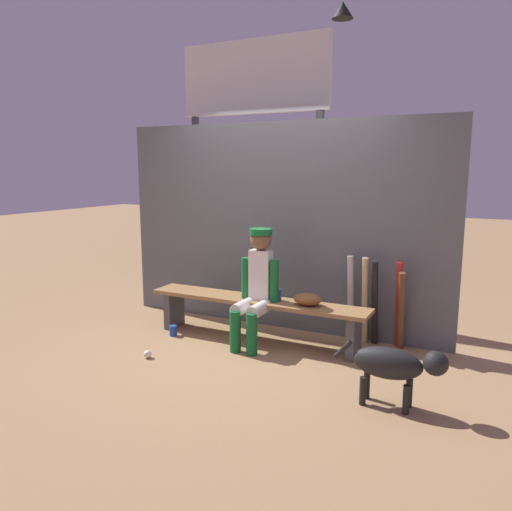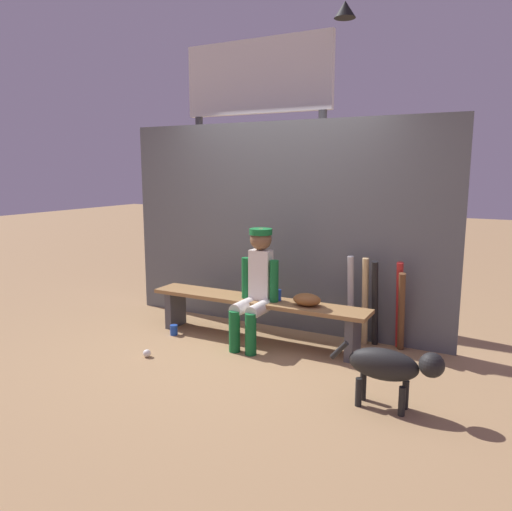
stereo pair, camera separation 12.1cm
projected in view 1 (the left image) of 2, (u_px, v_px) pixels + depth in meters
The scene contains 15 objects.
ground_plane at pixel (256, 340), 5.17m from camera, with size 30.00×30.00×0.00m, color #9E7A51.
chainlink_fence at pixel (278, 227), 5.44m from camera, with size 3.80×0.03×2.27m, color #595E63.
dugout_bench at pixel (256, 308), 5.11m from camera, with size 2.37×0.36×0.45m.
player_seated at pixel (256, 283), 4.94m from camera, with size 0.41×0.55×1.18m.
baseball_glove at pixel (307, 299), 4.83m from camera, with size 0.28×0.20×0.12m, color brown.
bat_aluminum_silver at pixel (350, 299), 5.05m from camera, with size 0.06×0.06×0.91m, color #B7B7BC.
bat_wood_natural at pixel (365, 301), 4.98m from camera, with size 0.06×0.06×0.91m, color tan.
bat_aluminum_black at pixel (375, 303), 4.93m from camera, with size 0.06×0.06×0.90m, color black.
bat_aluminum_red at pixel (399, 305), 4.86m from camera, with size 0.06×0.06×0.90m, color #B22323.
bat_wood_dark at pixel (401, 311), 4.81m from camera, with size 0.06×0.06×0.81m, color brown.
baseball at pixel (148, 354), 4.68m from camera, with size 0.07×0.07×0.07m, color white.
cup_on_ground at pixel (173, 331), 5.30m from camera, with size 0.08×0.08×0.11m, color #1E47AD.
cup_on_bench at pixel (277, 295), 5.01m from camera, with size 0.08×0.08×0.11m, color #1E47AD.
scoreboard at pixel (258, 107), 6.19m from camera, with size 2.27×0.27×3.58m.
dog at pixel (395, 365), 3.66m from camera, with size 0.84×0.20×0.49m.
Camera 1 is at (2.21, -4.41, 1.77)m, focal length 34.77 mm.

